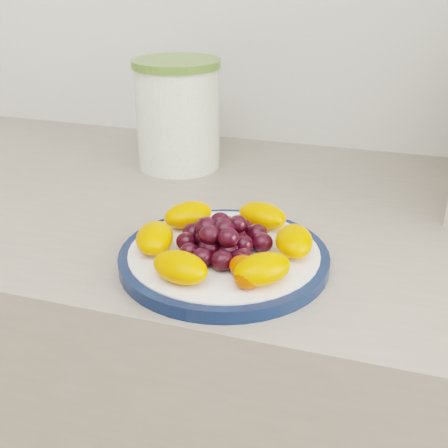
% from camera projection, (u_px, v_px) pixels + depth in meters
% --- Properties ---
extents(plate_rim, '(0.24, 0.24, 0.01)m').
position_uv_depth(plate_rim, '(224.00, 258.00, 0.63)').
color(plate_rim, '#0C1A3B').
rests_on(plate_rim, counter).
extents(plate_face, '(0.21, 0.21, 0.02)m').
position_uv_depth(plate_face, '(224.00, 257.00, 0.63)').
color(plate_face, white).
rests_on(plate_face, counter).
extents(canister, '(0.13, 0.13, 0.16)m').
position_uv_depth(canister, '(178.00, 118.00, 0.90)').
color(canister, '#4F6E19').
rests_on(canister, counter).
extents(canister_lid, '(0.14, 0.14, 0.01)m').
position_uv_depth(canister_lid, '(176.00, 63.00, 0.86)').
color(canister_lid, '#54752F').
rests_on(canister_lid, canister).
extents(fruit_plate, '(0.21, 0.21, 0.04)m').
position_uv_depth(fruit_plate, '(225.00, 241.00, 0.62)').
color(fruit_plate, '#FF7100').
rests_on(fruit_plate, plate_face).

